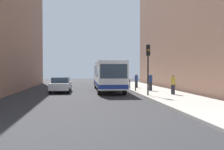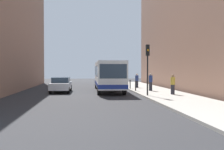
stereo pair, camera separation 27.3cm
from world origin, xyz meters
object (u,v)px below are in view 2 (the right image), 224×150
Objects in this scene: bus at (108,74)px; car_behind_bus at (102,79)px; car_beside_bus at (61,84)px; pedestrian_mid_sidewalk at (151,82)px; bollard_mid at (130,84)px; pedestrian_near_signal at (173,84)px; traffic_light at (148,60)px; pedestrian_far_sidewalk at (137,81)px; bollard_near at (136,86)px.

car_behind_bus is (0.08, 10.49, -0.94)m from bus.
pedestrian_mid_sidewalk is (8.77, -0.88, 0.24)m from car_beside_bus.
bollard_mid is 7.31m from pedestrian_near_signal.
bus is at bearing 88.41° from car_behind_bus.
car_behind_bus is at bearing 104.67° from bollard_mid.
traffic_light reaches higher than pedestrian_near_signal.
traffic_light is 2.36× the size of pedestrian_mid_sidewalk.
car_behind_bus is 8.66m from pedestrian_far_sidewalk.
pedestrian_near_signal is at bearing -84.99° from pedestrian_far_sidewalk.
car_behind_bus is 2.55× the size of pedestrian_mid_sidewalk.
traffic_light is at bearing 97.44° from car_behind_bus.
car_behind_bus is at bearing 101.13° from bollard_near.
bollard_near is at bearing -90.00° from bollard_mid.
traffic_light reaches higher than car_beside_bus.
pedestrian_mid_sidewalk is (1.41, 4.46, -1.99)m from traffic_light.
bollard_mid is at bearing 103.53° from car_behind_bus.
pedestrian_far_sidewalk is at bearing 53.01° from bollard_mid.
bollard_near and bollard_mid have the same top height.
car_beside_bus is at bearing 12.44° from bus.
car_beside_bus is 2.64× the size of pedestrian_near_signal.
bus reaches higher than car_beside_bus.
pedestrian_near_signal is at bearing 105.55° from car_behind_bus.
bus is at bearing -65.25° from pedestrian_mid_sidewalk.
bollard_near is 1.00× the size of bollard_mid.
pedestrian_mid_sidewalk is at bearing 72.48° from traffic_light.
bus is 2.50× the size of car_beside_bus.
car_behind_bus is 17.13m from traffic_light.
bus is 4.49m from pedestrian_mid_sidewalk.
bollard_near is 4.57m from pedestrian_far_sidewalk.
bus is at bearing -154.72° from bollard_mid.
pedestrian_mid_sidewalk is (1.51, 0.04, 0.39)m from bollard_near.
car_beside_bus is 4.67× the size of bollard_mid.
traffic_light is 9.14m from pedestrian_far_sidewalk.
pedestrian_far_sidewalk is at bearing 112.45° from car_behind_bus.
traffic_light is at bearing 113.46° from bus.
car_behind_bus is at bearing -111.79° from car_beside_bus.
bus is at bearing -148.77° from pedestrian_far_sidewalk.
bus is 2.49× the size of car_behind_bus.
bus is at bearing 112.54° from traffic_light.
traffic_light is at bearing -111.03° from pedestrian_near_signal.
car_beside_bus reaches higher than bollard_mid.
bollard_mid is at bearing 90.00° from bollard_near.
traffic_light is at bearing 145.10° from car_beside_bus.
pedestrian_near_signal is at bearing -70.66° from bollard_mid.
car_behind_bus is 2.64× the size of pedestrian_near_signal.
bollard_near is (-0.10, 4.42, -2.38)m from traffic_light.
traffic_light reaches higher than bollard_near.
bus reaches higher than pedestrian_near_signal.
bollard_near is at bearing 176.63° from pedestrian_near_signal.
bus is 2.70× the size of traffic_light.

